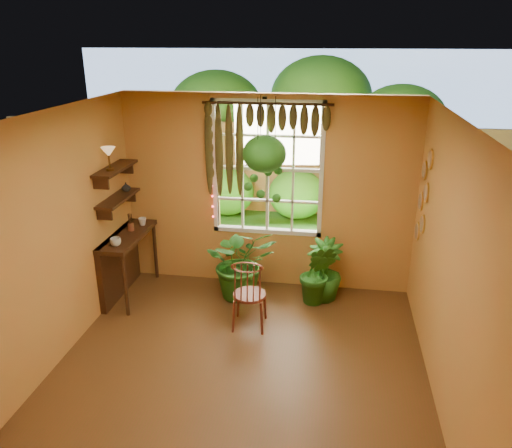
# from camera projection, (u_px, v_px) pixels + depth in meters

# --- Properties ---
(floor) EXTENTS (4.50, 4.50, 0.00)m
(floor) POSITION_uv_depth(u_px,v_px,m) (237.00, 379.00, 5.25)
(floor) COLOR #563118
(floor) RESTS_ON ground
(ceiling) EXTENTS (4.50, 4.50, 0.00)m
(ceiling) POSITION_uv_depth(u_px,v_px,m) (232.00, 121.00, 4.30)
(ceiling) COLOR white
(ceiling) RESTS_ON wall_back
(wall_back) EXTENTS (4.00, 0.00, 4.00)m
(wall_back) POSITION_uv_depth(u_px,v_px,m) (267.00, 194.00, 6.85)
(wall_back) COLOR #C08C41
(wall_back) RESTS_ON floor
(wall_left) EXTENTS (0.00, 4.50, 4.50)m
(wall_left) POSITION_uv_depth(u_px,v_px,m) (42.00, 249.00, 5.07)
(wall_left) COLOR #C08C41
(wall_left) RESTS_ON floor
(wall_right) EXTENTS (0.00, 4.50, 4.50)m
(wall_right) POSITION_uv_depth(u_px,v_px,m) (453.00, 278.00, 4.48)
(wall_right) COLOR #C08C41
(wall_right) RESTS_ON floor
(window) EXTENTS (1.52, 0.10, 1.86)m
(window) POSITION_uv_depth(u_px,v_px,m) (268.00, 169.00, 6.76)
(window) COLOR silver
(window) RESTS_ON wall_back
(valance_vine) EXTENTS (1.70, 0.12, 1.10)m
(valance_vine) POSITION_uv_depth(u_px,v_px,m) (260.00, 127.00, 6.46)
(valance_vine) COLOR #3A1D0F
(valance_vine) RESTS_ON window
(string_lights) EXTENTS (0.03, 0.03, 1.54)m
(string_lights) POSITION_uv_depth(u_px,v_px,m) (211.00, 165.00, 6.77)
(string_lights) COLOR #FF2633
(string_lights) RESTS_ON window
(wall_plates) EXTENTS (0.04, 0.32, 1.10)m
(wall_plates) POSITION_uv_depth(u_px,v_px,m) (423.00, 197.00, 6.06)
(wall_plates) COLOR beige
(wall_plates) RESTS_ON wall_right
(counter_ledge) EXTENTS (0.40, 1.20, 0.90)m
(counter_ledge) POSITION_uv_depth(u_px,v_px,m) (122.00, 257.00, 6.82)
(counter_ledge) COLOR #3A1D0F
(counter_ledge) RESTS_ON floor
(shelf_lower) EXTENTS (0.25, 0.90, 0.04)m
(shelf_lower) POSITION_uv_depth(u_px,v_px,m) (118.00, 198.00, 6.51)
(shelf_lower) COLOR #3A1D0F
(shelf_lower) RESTS_ON wall_left
(shelf_upper) EXTENTS (0.25, 0.90, 0.04)m
(shelf_upper) POSITION_uv_depth(u_px,v_px,m) (115.00, 168.00, 6.37)
(shelf_upper) COLOR #3A1D0F
(shelf_upper) RESTS_ON wall_left
(backyard) EXTENTS (14.00, 10.00, 12.00)m
(backyard) POSITION_uv_depth(u_px,v_px,m) (306.00, 137.00, 11.11)
(backyard) COLOR #255E1B
(backyard) RESTS_ON ground
(windsor_chair) EXTENTS (0.42, 0.44, 1.09)m
(windsor_chair) POSITION_uv_depth(u_px,v_px,m) (249.00, 304.00, 6.09)
(windsor_chair) COLOR maroon
(windsor_chair) RESTS_ON floor
(potted_plant_left) EXTENTS (1.14, 1.06, 1.04)m
(potted_plant_left) POSITION_uv_depth(u_px,v_px,m) (241.00, 261.00, 6.76)
(potted_plant_left) COLOR #1E4C14
(potted_plant_left) RESTS_ON floor
(potted_plant_mid) EXTENTS (0.53, 0.46, 0.87)m
(potted_plant_mid) POSITION_uv_depth(u_px,v_px,m) (318.00, 274.00, 6.60)
(potted_plant_mid) COLOR #1E4C14
(potted_plant_mid) RESTS_ON floor
(potted_plant_right) EXTENTS (0.53, 0.53, 0.86)m
(potted_plant_right) POSITION_uv_depth(u_px,v_px,m) (324.00, 270.00, 6.73)
(potted_plant_right) COLOR #1E4C14
(potted_plant_right) RESTS_ON floor
(hanging_basket) EXTENTS (0.56, 0.56, 1.34)m
(hanging_basket) POSITION_uv_depth(u_px,v_px,m) (264.00, 159.00, 6.35)
(hanging_basket) COLOR black
(hanging_basket) RESTS_ON ceiling
(cup_a) EXTENTS (0.15, 0.15, 0.11)m
(cup_a) POSITION_uv_depth(u_px,v_px,m) (116.00, 242.00, 6.28)
(cup_a) COLOR silver
(cup_a) RESTS_ON counter_ledge
(cup_b) EXTENTS (0.13, 0.13, 0.10)m
(cup_b) POSITION_uv_depth(u_px,v_px,m) (142.00, 222.00, 6.98)
(cup_b) COLOR beige
(cup_b) RESTS_ON counter_ledge
(brush_jar) EXTENTS (0.08, 0.08, 0.31)m
(brush_jar) POSITION_uv_depth(u_px,v_px,m) (130.00, 222.00, 6.76)
(brush_jar) COLOR brown
(brush_jar) RESTS_ON counter_ledge
(shelf_vase) EXTENTS (0.15, 0.15, 0.12)m
(shelf_vase) POSITION_uv_depth(u_px,v_px,m) (126.00, 187.00, 6.72)
(shelf_vase) COLOR #B2AD99
(shelf_vase) RESTS_ON shelf_lower
(tiffany_lamp) EXTENTS (0.18, 0.18, 0.29)m
(tiffany_lamp) POSITION_uv_depth(u_px,v_px,m) (108.00, 153.00, 6.13)
(tiffany_lamp) COLOR brown
(tiffany_lamp) RESTS_ON shelf_upper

